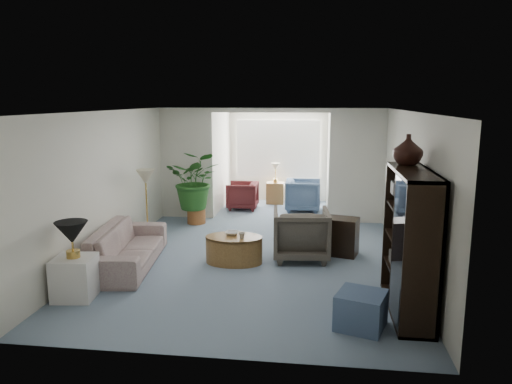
# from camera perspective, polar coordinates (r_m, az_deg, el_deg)

# --- Properties ---
(floor) EXTENTS (6.00, 6.00, 0.00)m
(floor) POSITION_cam_1_polar(r_m,az_deg,el_deg) (8.12, -0.55, -8.45)
(floor) COLOR #7F95A7
(floor) RESTS_ON ground
(sunroom_floor) EXTENTS (2.60, 2.60, 0.00)m
(sunroom_floor) POSITION_cam_1_polar(r_m,az_deg,el_deg) (12.04, 2.14, -2.02)
(sunroom_floor) COLOR #7F95A7
(sunroom_floor) RESTS_ON ground
(back_pier_left) EXTENTS (1.20, 0.12, 2.50)m
(back_pier_left) POSITION_cam_1_polar(r_m,az_deg,el_deg) (11.09, -8.19, 3.32)
(back_pier_left) COLOR silver
(back_pier_left) RESTS_ON ground
(back_pier_right) EXTENTS (1.20, 0.12, 2.50)m
(back_pier_right) POSITION_cam_1_polar(r_m,az_deg,el_deg) (10.72, 11.81, 2.95)
(back_pier_right) COLOR silver
(back_pier_right) RESTS_ON ground
(back_header) EXTENTS (2.60, 0.12, 0.10)m
(back_header) POSITION_cam_1_polar(r_m,az_deg,el_deg) (10.64, 1.68, 9.60)
(back_header) COLOR silver
(back_header) RESTS_ON back_pier_left
(window_pane) EXTENTS (2.20, 0.02, 1.50)m
(window_pane) POSITION_cam_1_polar(r_m,az_deg,el_deg) (12.88, 2.62, 5.14)
(window_pane) COLOR white
(window_blinds) EXTENTS (2.20, 0.02, 1.50)m
(window_blinds) POSITION_cam_1_polar(r_m,az_deg,el_deg) (12.85, 2.61, 5.12)
(window_blinds) COLOR white
(framed_picture) EXTENTS (0.04, 0.50, 0.40)m
(framed_picture) POSITION_cam_1_polar(r_m,az_deg,el_deg) (7.68, 17.83, 2.97)
(framed_picture) COLOR beige
(sofa) EXTENTS (1.13, 2.31, 0.65)m
(sofa) POSITION_cam_1_polar(r_m,az_deg,el_deg) (8.22, -14.93, -6.21)
(sofa) COLOR #BBAF9E
(sofa) RESTS_ON ground
(end_table) EXTENTS (0.58, 0.58, 0.58)m
(end_table) POSITION_cam_1_polar(r_m,az_deg,el_deg) (7.15, -20.54, -9.43)
(end_table) COLOR white
(end_table) RESTS_ON ground
(table_lamp) EXTENTS (0.44, 0.44, 0.30)m
(table_lamp) POSITION_cam_1_polar(r_m,az_deg,el_deg) (6.97, -20.89, -4.48)
(table_lamp) COLOR black
(table_lamp) RESTS_ON end_table
(floor_lamp) EXTENTS (0.36, 0.36, 0.28)m
(floor_lamp) POSITION_cam_1_polar(r_m,az_deg,el_deg) (9.34, -12.88, 1.75)
(floor_lamp) COLOR beige
(floor_lamp) RESTS_ON ground
(coffee_table) EXTENTS (1.01, 1.01, 0.45)m
(coffee_table) POSITION_cam_1_polar(r_m,az_deg,el_deg) (8.12, -2.60, -6.78)
(coffee_table) COLOR olive
(coffee_table) RESTS_ON ground
(coffee_bowl) EXTENTS (0.25, 0.25, 0.06)m
(coffee_bowl) POSITION_cam_1_polar(r_m,az_deg,el_deg) (8.15, -2.85, -4.85)
(coffee_bowl) COLOR silver
(coffee_bowl) RESTS_ON coffee_table
(coffee_cup) EXTENTS (0.11, 0.11, 0.10)m
(coffee_cup) POSITION_cam_1_polar(r_m,az_deg,el_deg) (7.93, -1.67, -5.15)
(coffee_cup) COLOR #B6AD9F
(coffee_cup) RESTS_ON coffee_table
(wingback_chair) EXTENTS (1.01, 1.03, 0.87)m
(wingback_chair) POSITION_cam_1_polar(r_m,az_deg,el_deg) (8.30, 5.30, -4.92)
(wingback_chair) COLOR #5C5649
(wingback_chair) RESTS_ON ground
(side_table_dark) EXTENTS (0.64, 0.56, 0.66)m
(side_table_dark) POSITION_cam_1_polar(r_m,az_deg,el_deg) (8.63, 10.04, -5.17)
(side_table_dark) COLOR black
(side_table_dark) RESTS_ON ground
(entertainment_cabinet) EXTENTS (0.44, 1.65, 1.83)m
(entertainment_cabinet) POSITION_cam_1_polar(r_m,az_deg,el_deg) (6.43, 17.65, -5.66)
(entertainment_cabinet) COLOR black
(entertainment_cabinet) RESTS_ON ground
(cabinet_urn) EXTENTS (0.39, 0.39, 0.41)m
(cabinet_urn) POSITION_cam_1_polar(r_m,az_deg,el_deg) (6.70, 17.46, 4.78)
(cabinet_urn) COLOR black
(cabinet_urn) RESTS_ON entertainment_cabinet
(ottoman) EXTENTS (0.68, 0.68, 0.43)m
(ottoman) POSITION_cam_1_polar(r_m,az_deg,el_deg) (6.07, 12.25, -13.43)
(ottoman) COLOR slate
(ottoman) RESTS_ON ground
(plant_pot) EXTENTS (0.40, 0.40, 0.32)m
(plant_pot) POSITION_cam_1_polar(r_m,az_deg,el_deg) (10.73, -7.03, -2.82)
(plant_pot) COLOR #99582C
(plant_pot) RESTS_ON ground
(house_plant) EXTENTS (1.15, 1.00, 1.28)m
(house_plant) POSITION_cam_1_polar(r_m,az_deg,el_deg) (10.57, -7.13, 1.39)
(house_plant) COLOR #265D20
(house_plant) RESTS_ON plant_pot
(sunroom_chair_blue) EXTENTS (0.85, 0.83, 0.77)m
(sunroom_chair_blue) POSITION_cam_1_polar(r_m,az_deg,el_deg) (11.84, 5.58, -0.38)
(sunroom_chair_blue) COLOR slate
(sunroom_chair_blue) RESTS_ON ground
(sunroom_chair_maroon) EXTENTS (0.75, 0.73, 0.68)m
(sunroom_chair_maroon) POSITION_cam_1_polar(r_m,az_deg,el_deg) (11.99, -1.61, -0.42)
(sunroom_chair_maroon) COLOR #531C20
(sunroom_chair_maroon) RESTS_ON ground
(sunroom_table) EXTENTS (0.46, 0.36, 0.55)m
(sunroom_table) POSITION_cam_1_polar(r_m,az_deg,el_deg) (12.64, 2.28, -0.11)
(sunroom_table) COLOR olive
(sunroom_table) RESTS_ON ground
(shelf_clutter) EXTENTS (0.30, 1.12, 1.06)m
(shelf_clutter) POSITION_cam_1_polar(r_m,az_deg,el_deg) (6.27, 17.46, -4.39)
(shelf_clutter) COLOR #4A4846
(shelf_clutter) RESTS_ON entertainment_cabinet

